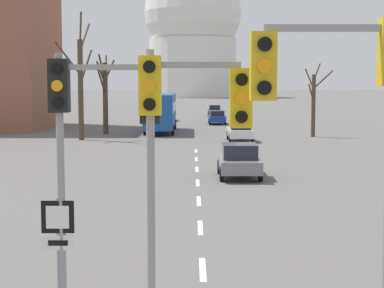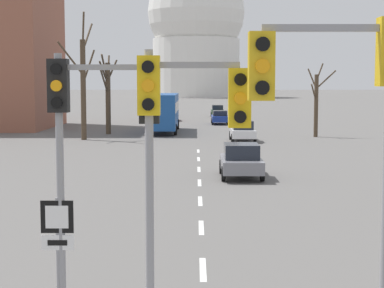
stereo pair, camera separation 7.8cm
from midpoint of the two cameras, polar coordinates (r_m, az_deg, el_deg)
name	(u,v)px [view 2 (the right image)]	position (r m, az deg, el deg)	size (l,w,h in m)	color
lane_stripe_1	(203,269)	(15.86, 1.12, -11.06)	(0.16, 2.00, 0.01)	silver
lane_stripe_2	(201,227)	(20.21, 0.94, -7.43)	(0.16, 2.00, 0.01)	silver
lane_stripe_3	(200,201)	(24.62, 0.83, -5.09)	(0.16, 2.00, 0.01)	silver
lane_stripe_4	(200,183)	(29.05, 0.75, -3.46)	(0.16, 2.00, 0.01)	silver
lane_stripe_5	(199,169)	(33.50, 0.69, -2.26)	(0.16, 2.00, 0.01)	silver
lane_stripe_6	(199,159)	(37.97, 0.65, -1.35)	(0.16, 2.00, 0.01)	silver
lane_stripe_7	(198,151)	(42.44, 0.61, -0.63)	(0.16, 2.00, 0.01)	silver
traffic_signal_near_left	(90,121)	(11.73, -8.83, 2.01)	(2.00, 0.34, 5.04)	gray
traffic_signal_centre_tall	(180,126)	(10.42, -0.83, 1.65)	(1.83, 0.34, 5.05)	gray
traffic_signal_near_right	(346,106)	(9.29, 13.77, 3.32)	(2.17, 0.34, 5.53)	gray
route_sign_post	(58,240)	(12.13, -11.68, -8.32)	(0.60, 0.08, 2.42)	gray
sedan_near_left	(220,117)	(69.92, 2.52, 2.39)	(1.84, 4.59, 1.49)	navy
sedan_near_right	(169,114)	(76.07, -2.05, 2.68)	(1.91, 4.43, 1.59)	maroon
sedan_mid_centre	(242,131)	(49.63, 4.55, 1.19)	(1.87, 4.34, 1.62)	silver
sedan_far_left	(241,160)	(30.63, 4.46, -1.46)	(1.96, 4.05, 1.63)	slate
sedan_far_right	(217,111)	(84.78, 2.30, 2.96)	(1.74, 3.87, 1.57)	#2D4C33
city_bus	(163,110)	(58.43, -2.53, 3.05)	(2.66, 10.80, 3.48)	#19478C
bare_tree_left_near	(108,93)	(56.70, -7.46, 4.52)	(1.22, 4.56, 6.98)	#473828
bare_tree_left_far	(83,83)	(51.35, -9.61, 5.34)	(2.65, 3.58, 9.92)	#473828
bare_tree_right_far	(316,102)	(54.36, 11.04, 3.68)	(2.32, 1.72, 6.14)	#473828
capitol_dome	(196,30)	(201.97, 0.38, 10.06)	(30.01, 30.01, 42.39)	silver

